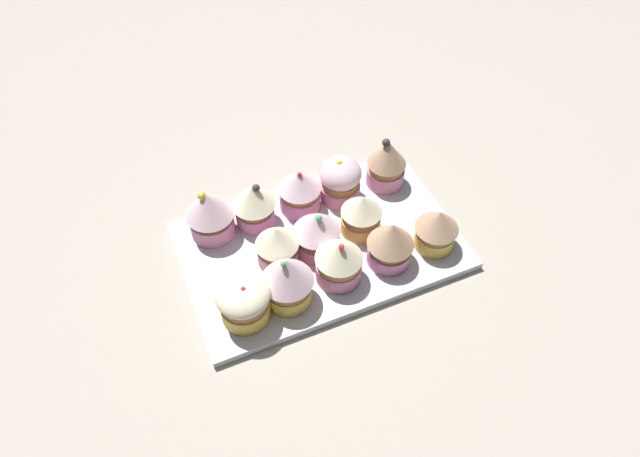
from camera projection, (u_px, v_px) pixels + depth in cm
name	position (u px, v px, depth cm)	size (l,w,h in cm)	color
ground_plane	(320.00, 255.00, 80.17)	(180.00, 180.00, 3.00)	#B2A899
baking_tray	(320.00, 245.00, 78.56)	(37.10, 23.53, 1.20)	silver
cupcake_0	(244.00, 301.00, 68.27)	(6.66, 6.66, 6.38)	#EFC651
cupcake_1	(287.00, 279.00, 69.21)	(6.55, 6.55, 8.10)	#EFC651
cupcake_2	(341.00, 259.00, 71.90)	(6.12, 6.12, 7.17)	pink
cupcake_3	(391.00, 242.00, 73.47)	(6.13, 6.13, 7.06)	pink
cupcake_4	(437.00, 228.00, 75.29)	(5.81, 5.81, 6.53)	#EFC651
cupcake_5	(277.00, 245.00, 73.64)	(5.72, 5.72, 6.45)	pink
cupcake_6	(317.00, 232.00, 74.84)	(6.29, 6.29, 7.08)	pink
cupcake_7	(362.00, 216.00, 76.87)	(5.57, 5.57, 6.49)	#EFC651
cupcake_8	(210.00, 213.00, 76.33)	(6.56, 6.56, 7.78)	pink
cupcake_9	(254.00, 204.00, 77.84)	(6.00, 6.00, 7.06)	pink
cupcake_10	(300.00, 190.00, 79.73)	(6.04, 6.04, 6.92)	pink
cupcake_11	(340.00, 180.00, 81.16)	(5.98, 5.98, 6.96)	pink
cupcake_12	(387.00, 162.00, 82.46)	(5.62, 5.62, 8.21)	pink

